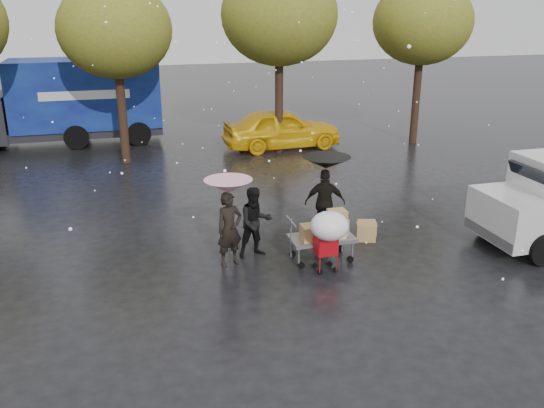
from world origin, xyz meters
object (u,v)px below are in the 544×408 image
object	(u,v)px
person_pink	(229,229)
person_black	(325,202)
yellow_taxi	(282,129)
vendor_cart	(325,231)
blue_truck	(66,102)
shopping_cart	(329,229)

from	to	relation	value
person_pink	person_black	size ratio (longest dim) A/B	0.99
yellow_taxi	vendor_cart	bearing A→B (deg)	166.91
person_black	yellow_taxi	bearing A→B (deg)	-81.52
blue_truck	vendor_cart	bearing A→B (deg)	-65.50
person_black	vendor_cart	size ratio (longest dim) A/B	1.16
person_black	shopping_cart	bearing A→B (deg)	89.71
vendor_cart	shopping_cart	xyz separation A→B (m)	(-0.19, -0.70, 0.34)
person_black	yellow_taxi	size ratio (longest dim) A/B	0.37
yellow_taxi	person_pink	bearing A→B (deg)	155.54
person_black	blue_truck	xyz separation A→B (m)	(-6.89, 12.47, 0.88)
yellow_taxi	shopping_cart	bearing A→B (deg)	166.66
person_pink	shopping_cart	xyz separation A→B (m)	(1.99, -1.06, 0.20)
person_black	vendor_cart	distance (m)	1.57
vendor_cart	shopping_cart	size ratio (longest dim) A/B	1.04
shopping_cart	yellow_taxi	bearing A→B (deg)	78.56
person_pink	yellow_taxi	xyz separation A→B (m)	(4.31, 10.36, -0.05)
vendor_cart	yellow_taxi	distance (m)	10.93
person_pink	blue_truck	size ratio (longest dim) A/B	0.21
blue_truck	shopping_cart	bearing A→B (deg)	-67.17
yellow_taxi	blue_truck	bearing A→B (deg)	67.31
vendor_cart	blue_truck	xyz separation A→B (m)	(-6.35, 13.94, 1.03)
person_black	blue_truck	size ratio (longest dim) A/B	0.21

